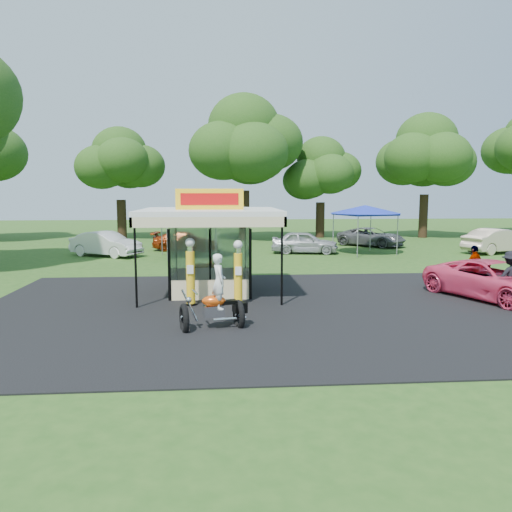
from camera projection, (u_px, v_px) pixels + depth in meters
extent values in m
plane|color=#254D18|center=(274.00, 324.00, 15.36)|extent=(120.00, 120.00, 0.00)
cube|color=black|center=(268.00, 309.00, 17.33)|extent=(20.00, 14.00, 0.04)
cube|color=white|center=(211.00, 292.00, 20.15)|extent=(3.00, 3.00, 0.06)
cube|color=white|center=(210.00, 211.00, 19.73)|extent=(5.40, 5.40, 0.18)
cube|color=yellow|center=(210.00, 199.00, 19.18)|extent=(2.60, 0.25, 0.80)
cube|color=red|center=(210.00, 199.00, 19.05)|extent=(2.21, 0.02, 0.45)
cylinder|color=black|center=(136.00, 263.00, 17.23)|extent=(0.08, 0.08, 3.20)
cylinder|color=black|center=(282.00, 262.00, 17.62)|extent=(0.08, 0.08, 3.20)
cylinder|color=black|center=(191.00, 304.00, 17.84)|extent=(0.46, 0.46, 0.10)
cylinder|color=yellow|center=(191.00, 277.00, 17.72)|extent=(0.31, 0.31, 1.87)
cylinder|color=silver|center=(190.00, 248.00, 17.59)|extent=(0.21, 0.21, 0.21)
sphere|color=white|center=(190.00, 243.00, 17.56)|extent=(0.33, 0.33, 0.33)
cube|color=white|center=(190.00, 270.00, 17.49)|extent=(0.23, 0.02, 0.31)
cylinder|color=black|center=(238.00, 305.00, 17.81)|extent=(0.44, 0.44, 0.10)
cylinder|color=yellow|center=(238.00, 278.00, 17.69)|extent=(0.30, 0.30, 1.80)
cylinder|color=silver|center=(238.00, 250.00, 17.57)|extent=(0.20, 0.20, 0.20)
sphere|color=white|center=(238.00, 245.00, 17.54)|extent=(0.32, 0.32, 0.32)
cube|color=white|center=(238.00, 271.00, 17.48)|extent=(0.22, 0.02, 0.30)
torus|color=black|center=(184.00, 319.00, 14.50)|extent=(0.38, 0.94, 0.92)
torus|color=black|center=(239.00, 315.00, 15.00)|extent=(0.38, 0.94, 0.92)
cube|color=silver|center=(214.00, 311.00, 14.75)|extent=(0.66, 0.44, 0.33)
ellipsoid|color=#D54A0F|center=(214.00, 301.00, 14.71)|extent=(0.70, 0.40, 0.33)
cube|color=black|center=(226.00, 302.00, 14.83)|extent=(0.66, 0.42, 0.11)
cube|color=black|center=(240.00, 307.00, 14.98)|extent=(0.46, 0.45, 0.31)
cylinder|color=silver|center=(190.00, 305.00, 14.50)|extent=(0.49, 0.18, 0.98)
cylinder|color=silver|center=(195.00, 292.00, 14.50)|extent=(0.21, 0.66, 0.06)
sphere|color=silver|center=(189.00, 300.00, 14.48)|extent=(0.18, 0.18, 0.18)
imported|color=white|center=(219.00, 281.00, 14.69)|extent=(0.52, 0.68, 1.65)
torus|color=black|center=(187.00, 289.00, 19.24)|extent=(0.71, 0.43, 0.68)
torus|color=black|center=(184.00, 288.00, 19.36)|extent=(0.73, 0.51, 0.68)
imported|color=yellow|center=(211.00, 273.00, 22.26)|extent=(2.82, 1.13, 0.96)
imported|color=#F54270|center=(493.00, 280.00, 18.83)|extent=(4.23, 5.84, 1.47)
imported|color=black|center=(511.00, 277.00, 18.23)|extent=(1.25, 0.73, 1.93)
imported|color=gray|center=(474.00, 267.00, 21.14)|extent=(1.14, 0.92, 1.82)
imported|color=silver|center=(106.00, 244.00, 31.61)|extent=(4.95, 3.81, 1.57)
imported|color=#902E0B|center=(186.00, 241.00, 34.74)|extent=(4.78, 2.46, 1.33)
imported|color=#A7A8AC|center=(305.00, 242.00, 33.09)|extent=(4.62, 2.50, 1.49)
imported|color=#575759|center=(371.00, 237.00, 37.49)|extent=(5.23, 5.19, 1.40)
imported|color=#C8B199|center=(498.00, 241.00, 33.23)|extent=(5.29, 3.32, 1.65)
cylinder|color=gray|center=(167.00, 235.00, 32.51)|extent=(0.06, 0.06, 2.50)
cylinder|color=gray|center=(212.00, 235.00, 32.73)|extent=(0.06, 0.06, 2.50)
cylinder|color=gray|center=(162.00, 240.00, 29.61)|extent=(0.06, 0.06, 2.50)
cylinder|color=gray|center=(211.00, 239.00, 29.84)|extent=(0.06, 0.06, 2.50)
cube|color=#1C30B8|center=(188.00, 216.00, 31.01)|extent=(3.13, 3.13, 0.13)
cone|color=#1C30B8|center=(188.00, 211.00, 30.97)|extent=(4.50, 4.50, 0.52)
cylinder|color=gray|center=(337.00, 233.00, 34.23)|extent=(0.06, 0.06, 2.55)
cylinder|color=gray|center=(379.00, 233.00, 34.45)|extent=(0.06, 0.06, 2.55)
cylinder|color=gray|center=(348.00, 237.00, 31.27)|extent=(0.06, 0.06, 2.55)
cylinder|color=gray|center=(394.00, 236.00, 31.50)|extent=(0.06, 0.06, 2.55)
cube|color=#1C30B8|center=(365.00, 214.00, 32.69)|extent=(3.18, 3.18, 0.13)
cone|color=#1C30B8|center=(365.00, 209.00, 32.65)|extent=(4.59, 4.59, 0.53)
cylinder|color=black|center=(122.00, 219.00, 43.46)|extent=(0.80, 0.80, 3.39)
ellipsoid|color=#204914|center=(120.00, 169.00, 42.91)|extent=(7.88, 7.88, 6.75)
cylinder|color=black|center=(244.00, 215.00, 42.14)|extent=(0.90, 0.90, 4.19)
ellipsoid|color=#204914|center=(244.00, 150.00, 41.45)|extent=(10.06, 10.06, 8.63)
cylinder|color=black|center=(320.00, 220.00, 44.73)|extent=(0.79, 0.79, 3.15)
ellipsoid|color=#204914|center=(321.00, 175.00, 44.22)|extent=(7.34, 7.34, 6.29)
cylinder|color=black|center=(423.00, 216.00, 44.54)|extent=(0.77, 0.77, 3.85)
ellipsoid|color=#204914|center=(426.00, 160.00, 43.92)|extent=(8.99, 8.99, 7.71)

